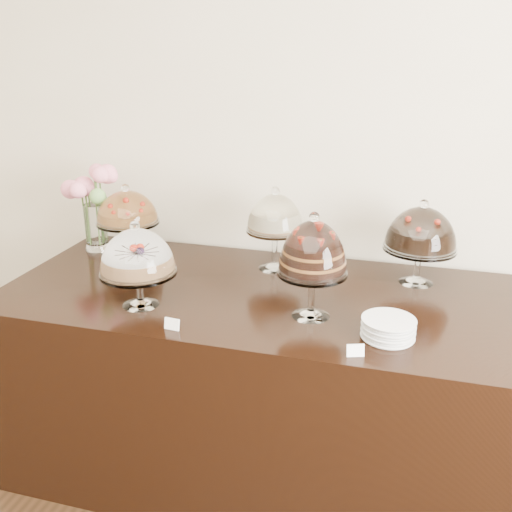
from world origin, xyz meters
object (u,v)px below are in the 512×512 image
(cake_stand_sugar_sponge, at_px, (137,256))
(plate_stack, at_px, (388,328))
(cake_stand_dark_choco, at_px, (421,232))
(cake_stand_cheesecake, at_px, (275,217))
(flower_vase, at_px, (92,199))
(cake_stand_choco_layer, at_px, (313,252))
(cake_stand_fruit_tart, at_px, (127,211))
(display_counter, at_px, (259,381))

(cake_stand_sugar_sponge, height_order, plate_stack, cake_stand_sugar_sponge)
(cake_stand_dark_choco, xyz_separation_m, plate_stack, (-0.09, -0.55, -0.20))
(cake_stand_cheesecake, relative_size, plate_stack, 2.09)
(cake_stand_sugar_sponge, bearing_deg, cake_stand_dark_choco, 26.72)
(cake_stand_cheesecake, xyz_separation_m, flower_vase, (-0.95, 0.02, 0.01))
(cake_stand_choco_layer, height_order, flower_vase, flower_vase)
(flower_vase, xyz_separation_m, plate_stack, (1.51, -0.56, -0.23))
(cake_stand_cheesecake, height_order, flower_vase, flower_vase)
(cake_stand_choco_layer, height_order, plate_stack, cake_stand_choco_layer)
(flower_vase, bearing_deg, cake_stand_cheesecake, -0.91)
(cake_stand_cheesecake, distance_m, cake_stand_fruit_tart, 0.73)
(cake_stand_choco_layer, bearing_deg, flower_vase, 159.01)
(cake_stand_sugar_sponge, distance_m, cake_stand_choco_layer, 0.69)
(cake_stand_cheesecake, bearing_deg, cake_stand_choco_layer, -60.13)
(cake_stand_choco_layer, bearing_deg, cake_stand_dark_choco, 49.23)
(cake_stand_sugar_sponge, distance_m, cake_stand_fruit_tart, 0.58)
(cake_stand_dark_choco, bearing_deg, cake_stand_choco_layer, -130.77)
(display_counter, relative_size, cake_stand_sugar_sponge, 6.18)
(cake_stand_cheesecake, height_order, cake_stand_fruit_tart, cake_stand_cheesecake)
(display_counter, relative_size, flower_vase, 5.02)
(flower_vase, bearing_deg, cake_stand_fruit_tart, -13.49)
(display_counter, bearing_deg, plate_stack, -25.84)
(cake_stand_fruit_tart, bearing_deg, cake_stand_dark_choco, 1.76)
(plate_stack, bearing_deg, cake_stand_choco_layer, 161.61)
(display_counter, relative_size, cake_stand_choco_layer, 5.22)
(cake_stand_cheesecake, relative_size, cake_stand_fruit_tart, 1.07)
(cake_stand_dark_choco, xyz_separation_m, flower_vase, (-1.60, 0.01, 0.03))
(cake_stand_sugar_sponge, bearing_deg, flower_vase, 133.42)
(cake_stand_dark_choco, relative_size, cake_stand_fruit_tart, 1.03)
(cake_stand_dark_choco, bearing_deg, cake_stand_sugar_sponge, -153.28)
(cake_stand_cheesecake, distance_m, plate_stack, 0.81)
(plate_stack, bearing_deg, flower_vase, 159.52)
(cake_stand_cheesecake, xyz_separation_m, cake_stand_dark_choco, (0.65, 0.01, -0.02))
(cake_stand_fruit_tart, bearing_deg, display_counter, -18.23)
(cake_stand_choco_layer, height_order, cake_stand_cheesecake, cake_stand_choco_layer)
(display_counter, xyz_separation_m, cake_stand_sugar_sponge, (-0.43, -0.26, 0.66))
(cake_stand_choco_layer, relative_size, cake_stand_dark_choco, 1.11)
(cake_stand_choco_layer, distance_m, cake_stand_dark_choco, 0.60)
(display_counter, height_order, cake_stand_sugar_sponge, cake_stand_sugar_sponge)
(cake_stand_cheesecake, bearing_deg, flower_vase, 179.09)
(cake_stand_dark_choco, height_order, plate_stack, cake_stand_dark_choco)
(cake_stand_dark_choco, bearing_deg, cake_stand_cheesecake, -179.55)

